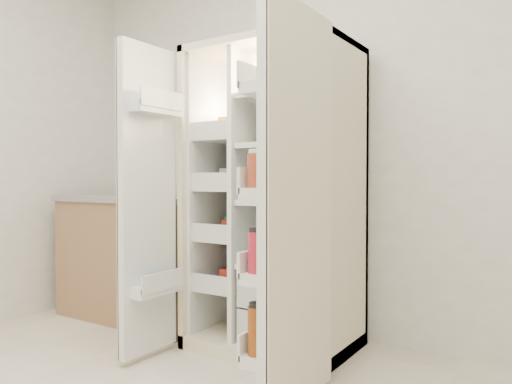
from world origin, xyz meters
The scene contains 5 objects.
wall_back centered at (0.00, 2.00, 1.35)m, with size 4.00×0.02×2.70m, color white.
refrigerator centered at (-0.10, 1.65, 0.74)m, with size 0.92×0.70×1.80m.
freezer_door centered at (-0.61, 1.05, 0.89)m, with size 0.15×0.40×1.72m.
fridge_door centered at (0.37, 0.96, 0.87)m, with size 0.17×0.58×1.72m.
kitchen_counter centered at (-1.26, 1.61, 0.45)m, with size 1.23×0.65×0.89m.
Camera 1 is at (1.38, -0.90, 1.01)m, focal length 34.00 mm.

